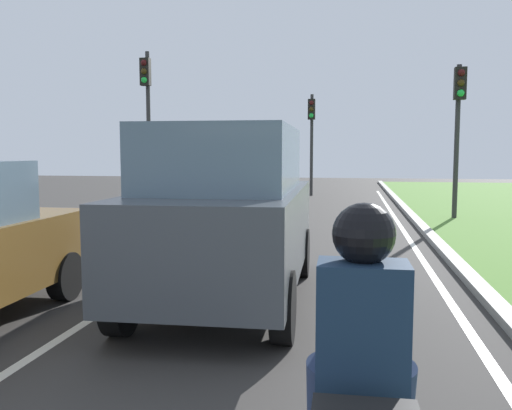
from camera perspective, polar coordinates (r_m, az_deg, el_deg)
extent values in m
plane|color=#383533|center=(12.40, -0.79, -3.52)|extent=(60.00, 60.00, 0.00)
cube|color=silver|center=(12.55, -3.93, -3.41)|extent=(0.12, 32.00, 0.01)
cube|color=silver|center=(12.26, 16.02, -3.84)|extent=(0.12, 32.00, 0.01)
cube|color=#9E9B93|center=(12.31, 18.35, -3.59)|extent=(0.24, 48.00, 0.12)
cube|color=#474C51|center=(7.14, -2.92, -2.73)|extent=(2.03, 4.55, 1.10)
cube|color=slate|center=(6.92, -3.21, 4.90)|extent=(1.78, 2.75, 0.80)
cylinder|color=black|center=(8.90, -6.52, -4.70)|extent=(0.24, 0.77, 0.76)
cylinder|color=black|center=(8.62, 4.83, -5.01)|extent=(0.24, 0.77, 0.76)
cylinder|color=black|center=(6.06, -14.05, -9.71)|extent=(0.24, 0.77, 0.76)
cylinder|color=black|center=(5.65, 2.88, -10.68)|extent=(0.24, 0.77, 0.76)
cylinder|color=black|center=(7.69, -19.41, -7.07)|extent=(0.24, 0.65, 0.64)
ellipsoid|color=black|center=(3.01, 10.71, -17.18)|extent=(0.29, 0.50, 0.24)
cube|color=#192D47|center=(2.50, 11.11, -12.68)|extent=(0.40, 0.27, 0.60)
sphere|color=black|center=(2.44, 11.27, -3.02)|extent=(0.28, 0.28, 0.28)
cylinder|color=navy|center=(2.75, 7.12, -19.37)|extent=(0.16, 0.30, 0.45)
cylinder|color=navy|center=(2.77, 14.60, -19.40)|extent=(0.16, 0.30, 0.45)
cylinder|color=#2D2D2D|center=(16.72, 20.35, 6.12)|extent=(0.14, 0.14, 4.44)
cube|color=black|center=(16.64, 20.67, 11.87)|extent=(0.32, 0.24, 0.90)
sphere|color=#3F0F0F|center=(16.54, 20.79, 12.88)|extent=(0.20, 0.20, 0.20)
sphere|color=#382B0C|center=(16.51, 20.76, 11.92)|extent=(0.20, 0.20, 0.20)
sphere|color=green|center=(16.48, 20.72, 10.95)|extent=(0.20, 0.20, 0.20)
cylinder|color=#2D2D2D|center=(18.91, -11.22, 7.59)|extent=(0.14, 0.14, 5.32)
cube|color=black|center=(18.90, -11.56, 13.55)|extent=(0.32, 0.24, 0.90)
sphere|color=#3F0F0F|center=(18.83, -11.72, 14.44)|extent=(0.20, 0.20, 0.20)
sphere|color=#382B0C|center=(18.78, -11.71, 13.60)|extent=(0.20, 0.20, 0.20)
sphere|color=green|center=(18.75, -11.69, 12.75)|extent=(0.20, 0.20, 0.20)
cylinder|color=#2D2D2D|center=(24.66, 5.86, 6.26)|extent=(0.14, 0.14, 4.54)
cube|color=black|center=(24.53, 5.87, 9.98)|extent=(0.32, 0.24, 0.90)
sphere|color=#3F0F0F|center=(24.43, 5.85, 10.66)|extent=(0.20, 0.20, 0.20)
sphere|color=#382B0C|center=(24.40, 5.84, 10.00)|extent=(0.20, 0.20, 0.20)
sphere|color=green|center=(24.38, 5.84, 9.35)|extent=(0.20, 0.20, 0.20)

